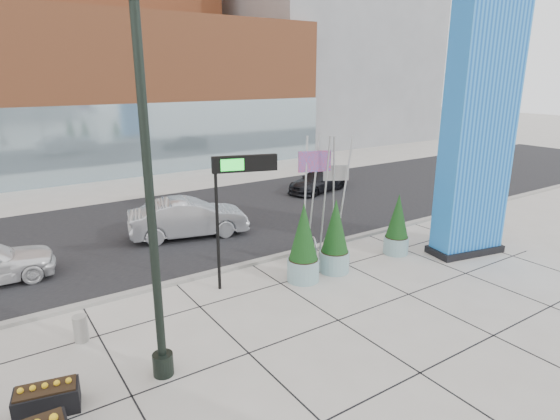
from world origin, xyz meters
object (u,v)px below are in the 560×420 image
public_art_sculpture (321,228)px  car_silver_mid (188,218)px  blue_pylon (478,134)px  lamp_post (152,231)px  overhead_street_sign (237,174)px  concrete_bollard (81,329)px

public_art_sculpture → car_silver_mid: public_art_sculpture is taller
blue_pylon → lamp_post: blue_pylon is taller
lamp_post → overhead_street_sign: size_ratio=1.99×
public_art_sculpture → car_silver_mid: bearing=143.7°
overhead_street_sign → car_silver_mid: bearing=101.7°
overhead_street_sign → blue_pylon: bearing=1.6°
concrete_bollard → overhead_street_sign: overhead_street_sign is taller
blue_pylon → public_art_sculpture: 6.85m
overhead_street_sign → concrete_bollard: bearing=-154.4°
public_art_sculpture → car_silver_mid: size_ratio=0.94×
blue_pylon → public_art_sculpture: bearing=164.3°
blue_pylon → overhead_street_sign: (-8.95, 2.46, -0.91)m
lamp_post → car_silver_mid: (4.48, 8.91, -2.78)m
lamp_post → car_silver_mid: lamp_post is taller
blue_pylon → car_silver_mid: blue_pylon is taller
car_silver_mid → overhead_street_sign: bearing=-171.8°
public_art_sculpture → overhead_street_sign: (-3.67, -0.20, 2.55)m
public_art_sculpture → concrete_bollard: public_art_sculpture is taller
overhead_street_sign → car_silver_mid: (0.51, 5.48, -2.98)m
blue_pylon → concrete_bollard: 14.96m
public_art_sculpture → concrete_bollard: (-8.94, -1.00, -0.89)m
public_art_sculpture → car_silver_mid: (-3.16, 5.29, -0.42)m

